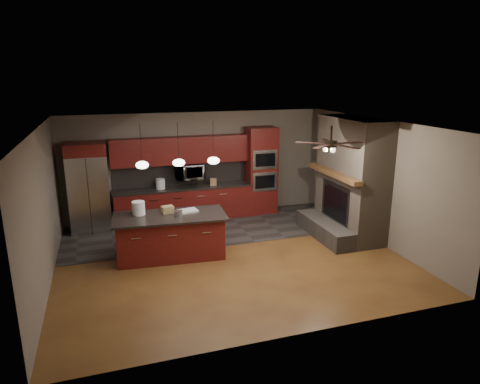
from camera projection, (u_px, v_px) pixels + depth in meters
name	position (u px, v px, depth m)	size (l,w,h in m)	color
ground	(230.00, 257.00, 9.07)	(7.00, 7.00, 0.00)	brown
ceiling	(229.00, 124.00, 8.33)	(7.00, 6.00, 0.02)	white
back_wall	(198.00, 165.00, 11.45)	(7.00, 0.02, 2.80)	#72675B
right_wall	(377.00, 181.00, 9.74)	(0.02, 6.00, 2.80)	#72675B
left_wall	(43.00, 210.00, 7.66)	(0.02, 6.00, 2.80)	#72675B
slate_tile_patch	(210.00, 229.00, 10.72)	(7.00, 2.40, 0.01)	#33302E
fireplace_column	(349.00, 183.00, 10.00)	(1.30, 2.10, 2.80)	brown
back_cabinetry	(183.00, 187.00, 11.21)	(3.59, 0.64, 2.20)	maroon
oven_tower	(261.00, 171.00, 11.73)	(0.80, 0.63, 2.38)	maroon
microwave	(190.00, 171.00, 11.17)	(0.73, 0.41, 0.50)	silver
refrigerator	(89.00, 188.00, 10.36)	(0.94, 0.75, 2.19)	silver
kitchen_island	(171.00, 236.00, 8.98)	(2.40, 1.24, 0.92)	maroon
white_bucket	(139.00, 208.00, 8.87)	(0.26, 0.26, 0.28)	white
paint_can	(178.00, 213.00, 8.81)	(0.17, 0.17, 0.12)	#A9A9AE
paint_tray	(188.00, 211.00, 9.10)	(0.40, 0.28, 0.04)	silver
cardboard_box	(168.00, 210.00, 9.00)	(0.24, 0.17, 0.15)	#977C4E
counter_bucket	(160.00, 184.00, 10.96)	(0.23, 0.23, 0.26)	white
counter_box	(213.00, 182.00, 11.34)	(0.17, 0.13, 0.18)	#AA7D57
pendant_left	(142.00, 165.00, 8.70)	(0.26, 0.26, 0.92)	black
pendant_center	(179.00, 163.00, 8.93)	(0.26, 0.26, 0.92)	black
pendant_right	(213.00, 160.00, 9.15)	(0.26, 0.26, 0.92)	black
ceiling_fan	(331.00, 144.00, 8.22)	(1.27, 1.33, 0.41)	black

